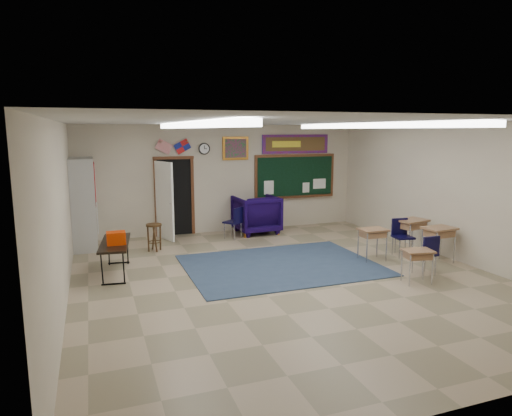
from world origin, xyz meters
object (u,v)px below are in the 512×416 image
object	(u,v)px
wingback_armchair	(256,214)
student_desk_front_left	(372,243)
student_desk_front_right	(411,234)
wooden_stool	(154,237)
folding_table	(116,256)

from	to	relation	value
wingback_armchair	student_desk_front_left	bearing A→B (deg)	110.58
student_desk_front_left	student_desk_front_right	size ratio (longest dim) A/B	0.88
student_desk_front_right	wooden_stool	distance (m)	6.05
wingback_armchair	wooden_stool	distance (m)	3.13
student_desk_front_right	folding_table	distance (m)	6.61
student_desk_front_left	student_desk_front_right	bearing A→B (deg)	9.33
student_desk_front_right	wooden_stool	size ratio (longest dim) A/B	1.24
wingback_armchair	student_desk_front_right	xyz separation A→B (m)	(2.65, -3.28, -0.07)
folding_table	wooden_stool	bearing A→B (deg)	64.91
student_desk_front_right	folding_table	bearing A→B (deg)	162.02
student_desk_front_right	wooden_stool	bearing A→B (deg)	146.47
wingback_armchair	folding_table	xyz separation A→B (m)	(-3.92, -2.52, -0.17)
wingback_armchair	student_desk_front_left	distance (m)	3.76
wingback_armchair	wooden_stool	size ratio (longest dim) A/B	1.78
folding_table	wooden_stool	world-z (taller)	folding_table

